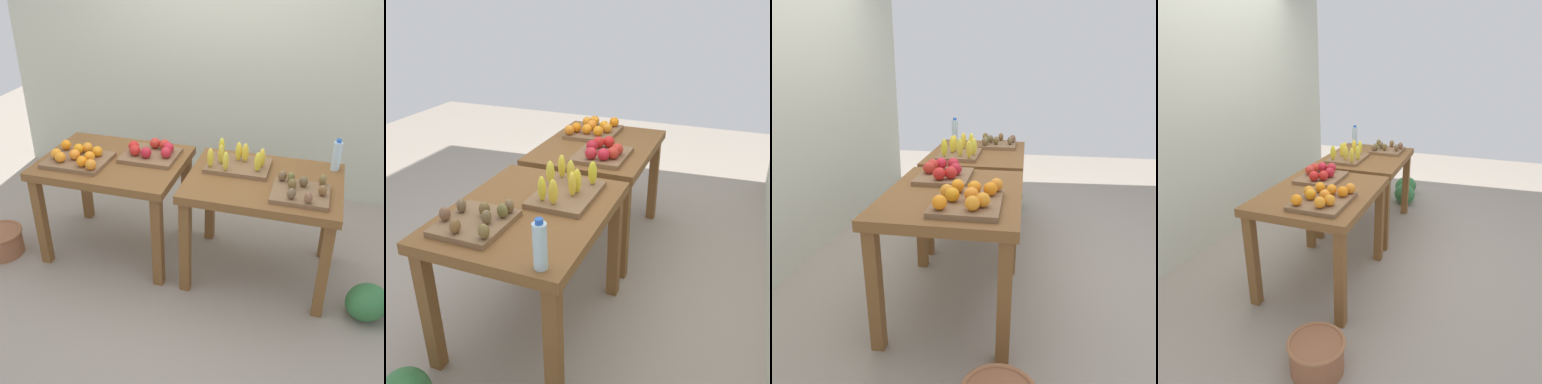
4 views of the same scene
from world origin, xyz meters
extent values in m
plane|color=gray|center=(0.00, 0.00, 0.00)|extent=(8.00, 8.00, 0.00)
cube|color=beige|center=(0.00, 1.35, 1.50)|extent=(4.40, 0.12, 3.00)
cube|color=brown|center=(-0.56, 0.00, 0.75)|extent=(1.04, 0.80, 0.06)
cube|color=brown|center=(-1.02, -0.34, 0.36)|extent=(0.07, 0.07, 0.72)
cube|color=brown|center=(-0.10, -0.34, 0.36)|extent=(0.07, 0.07, 0.72)
cube|color=brown|center=(-1.02, 0.34, 0.36)|extent=(0.07, 0.07, 0.72)
cube|color=brown|center=(-0.10, 0.34, 0.36)|extent=(0.07, 0.07, 0.72)
cube|color=brown|center=(0.56, 0.00, 0.75)|extent=(1.04, 0.80, 0.06)
cube|color=brown|center=(0.10, -0.34, 0.36)|extent=(0.07, 0.07, 0.72)
cube|color=brown|center=(1.02, -0.34, 0.36)|extent=(0.07, 0.07, 0.72)
cube|color=brown|center=(0.10, 0.34, 0.36)|extent=(0.07, 0.07, 0.72)
cube|color=brown|center=(1.02, 0.34, 0.36)|extent=(0.07, 0.07, 0.72)
cube|color=brown|center=(-0.78, -0.12, 0.80)|extent=(0.44, 0.36, 0.03)
sphere|color=orange|center=(-0.76, 0.00, 0.85)|extent=(0.10, 0.10, 0.08)
sphere|color=orange|center=(-0.94, 0.00, 0.85)|extent=(0.11, 0.11, 0.08)
sphere|color=orange|center=(-0.87, -0.21, 0.85)|extent=(0.11, 0.11, 0.08)
sphere|color=orange|center=(-0.81, -0.04, 0.85)|extent=(0.08, 0.08, 0.08)
sphere|color=orange|center=(-0.93, -0.16, 0.85)|extent=(0.08, 0.08, 0.08)
sphere|color=orange|center=(-0.69, -0.23, 0.85)|extent=(0.09, 0.09, 0.08)
sphere|color=orange|center=(-0.60, -0.25, 0.85)|extent=(0.11, 0.11, 0.08)
sphere|color=orange|center=(-0.79, -0.14, 0.85)|extent=(0.11, 0.11, 0.08)
sphere|color=orange|center=(-0.67, -0.14, 0.85)|extent=(0.11, 0.11, 0.08)
sphere|color=orange|center=(-0.66, -0.04, 0.85)|extent=(0.10, 0.10, 0.08)
cube|color=brown|center=(-0.31, 0.11, 0.80)|extent=(0.40, 0.34, 0.03)
sphere|color=red|center=(-0.40, 0.05, 0.85)|extent=(0.09, 0.09, 0.08)
sphere|color=red|center=(-0.31, 0.22, 0.85)|extent=(0.11, 0.11, 0.08)
sphere|color=red|center=(-0.18, 0.16, 0.85)|extent=(0.09, 0.09, 0.08)
sphere|color=red|center=(-0.44, 0.12, 0.85)|extent=(0.11, 0.11, 0.08)
sphere|color=red|center=(-0.17, 0.08, 0.85)|extent=(0.09, 0.09, 0.08)
sphere|color=red|center=(-0.23, 0.21, 0.85)|extent=(0.09, 0.09, 0.08)
sphere|color=red|center=(-0.31, 0.04, 0.85)|extent=(0.10, 0.10, 0.08)
cube|color=brown|center=(0.35, 0.13, 0.80)|extent=(0.44, 0.32, 0.03)
ellipsoid|color=yellow|center=(0.39, 0.17, 0.88)|extent=(0.07, 0.06, 0.14)
ellipsoid|color=yellow|center=(0.29, 0.00, 0.88)|extent=(0.04, 0.05, 0.14)
ellipsoid|color=yellow|center=(0.50, 0.05, 0.88)|extent=(0.07, 0.06, 0.14)
ellipsoid|color=yellow|center=(0.34, 0.18, 0.88)|extent=(0.06, 0.06, 0.14)
ellipsoid|color=yellow|center=(0.23, 0.10, 0.88)|extent=(0.06, 0.06, 0.14)
ellipsoid|color=yellow|center=(0.52, 0.12, 0.88)|extent=(0.06, 0.07, 0.14)
ellipsoid|color=yellow|center=(0.17, 0.02, 0.88)|extent=(0.06, 0.07, 0.14)
ellipsoid|color=yellow|center=(0.21, 0.22, 0.88)|extent=(0.06, 0.06, 0.14)
cube|color=brown|center=(0.81, -0.16, 0.80)|extent=(0.36, 0.32, 0.03)
ellipsoid|color=brown|center=(0.94, -0.02, 0.85)|extent=(0.06, 0.06, 0.07)
ellipsoid|color=brown|center=(0.74, -0.05, 0.85)|extent=(0.05, 0.06, 0.07)
ellipsoid|color=brown|center=(0.82, -0.09, 0.85)|extent=(0.06, 0.06, 0.07)
ellipsoid|color=brown|center=(0.94, -0.17, 0.85)|extent=(0.07, 0.06, 0.07)
ellipsoid|color=brown|center=(0.75, -0.14, 0.85)|extent=(0.07, 0.07, 0.07)
ellipsoid|color=brown|center=(0.68, -0.04, 0.85)|extent=(0.07, 0.07, 0.07)
ellipsoid|color=brown|center=(0.87, -0.29, 0.85)|extent=(0.07, 0.07, 0.07)
ellipsoid|color=brown|center=(0.76, -0.27, 0.85)|extent=(0.07, 0.06, 0.07)
cylinder|color=silver|center=(1.01, 0.29, 0.88)|extent=(0.06, 0.06, 0.21)
cylinder|color=blue|center=(1.01, 0.29, 1.00)|extent=(0.03, 0.03, 0.02)
ellipsoid|color=#2F6B36|center=(1.64, -0.22, 0.12)|extent=(0.39, 0.38, 0.25)
ellipsoid|color=#316E3A|center=(1.33, -0.27, 0.12)|extent=(0.38, 0.37, 0.25)
cylinder|color=#90583B|center=(-1.42, -0.35, 0.10)|extent=(0.32, 0.32, 0.20)
torus|color=#97603E|center=(-1.42, -0.35, 0.20)|extent=(0.34, 0.34, 0.02)
camera|label=1|loc=(0.89, -2.83, 2.25)|focal=43.79mm
camera|label=2|loc=(2.31, 0.96, 1.81)|focal=39.99mm
camera|label=3|loc=(-2.61, -0.40, 1.48)|focal=34.78mm
camera|label=4|loc=(-2.84, -1.09, 1.71)|focal=32.98mm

